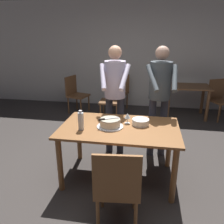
{
  "coord_description": "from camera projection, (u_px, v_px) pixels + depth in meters",
  "views": [
    {
      "loc": [
        0.35,
        -2.64,
        1.88
      ],
      "look_at": [
        -0.12,
        0.13,
        0.9
      ],
      "focal_mm": 36.14,
      "sensor_mm": 36.0,
      "label": 1
    }
  ],
  "objects": [
    {
      "name": "chair_near_side",
      "position": [
        117.0,
        186.0,
        2.18
      ],
      "size": [
        0.48,
        0.48,
        0.9
      ],
      "color": "brown",
      "rests_on": "ground_plane"
    },
    {
      "name": "background_chair_1",
      "position": [
        113.0,
        99.0,
        5.04
      ],
      "size": [
        0.45,
        0.45,
        0.9
      ],
      "color": "brown",
      "rests_on": "ground_plane"
    },
    {
      "name": "plate_stack",
      "position": [
        141.0,
        122.0,
        2.94
      ],
      "size": [
        0.22,
        0.22,
        0.08
      ],
      "color": "white",
      "rests_on": "main_dining_table"
    },
    {
      "name": "water_bottle",
      "position": [
        81.0,
        121.0,
        2.77
      ],
      "size": [
        0.07,
        0.07,
        0.25
      ],
      "color": "silver",
      "rests_on": "main_dining_table"
    },
    {
      "name": "cake_on_platter",
      "position": [
        110.0,
        123.0,
        2.87
      ],
      "size": [
        0.34,
        0.34,
        0.11
      ],
      "color": "silver",
      "rests_on": "main_dining_table"
    },
    {
      "name": "cake_knife",
      "position": [
        105.0,
        119.0,
        2.82
      ],
      "size": [
        0.25,
        0.15,
        0.02
      ],
      "color": "silver",
      "rests_on": "cake_on_platter"
    },
    {
      "name": "person_cutting_cake",
      "position": [
        115.0,
        89.0,
        3.43
      ],
      "size": [
        0.47,
        0.56,
        1.72
      ],
      "color": "#2D2D38",
      "rests_on": "ground_plane"
    },
    {
      "name": "wine_glass_near",
      "position": [
        127.0,
        116.0,
        2.97
      ],
      "size": [
        0.08,
        0.08,
        0.14
      ],
      "color": "silver",
      "rests_on": "main_dining_table"
    },
    {
      "name": "ground_plane",
      "position": [
        119.0,
        176.0,
        3.13
      ],
      "size": [
        14.0,
        14.0,
        0.0
      ],
      "primitive_type": "plane",
      "color": "#383330"
    },
    {
      "name": "background_chair_0",
      "position": [
        119.0,
        91.0,
        5.78
      ],
      "size": [
        0.52,
        0.52,
        0.9
      ],
      "color": "brown",
      "rests_on": "ground_plane"
    },
    {
      "name": "back_wall",
      "position": [
        137.0,
        55.0,
        5.83
      ],
      "size": [
        10.0,
        0.12,
        2.7
      ],
      "primitive_type": "cube",
      "color": "silver",
      "rests_on": "ground_plane"
    },
    {
      "name": "background_chair_2",
      "position": [
        219.0,
        98.0,
        5.15
      ],
      "size": [
        0.59,
        0.59,
        0.9
      ],
      "color": "brown",
      "rests_on": "ground_plane"
    },
    {
      "name": "background_table",
      "position": [
        187.0,
        93.0,
        5.24
      ],
      "size": [
        1.0,
        0.7,
        0.74
      ],
      "color": "brown",
      "rests_on": "ground_plane"
    },
    {
      "name": "main_dining_table",
      "position": [
        119.0,
        135.0,
        2.92
      ],
      "size": [
        1.51,
        0.93,
        0.75
      ],
      "color": "brown",
      "rests_on": "ground_plane"
    },
    {
      "name": "person_standing_beside",
      "position": [
        160.0,
        91.0,
        3.35
      ],
      "size": [
        0.46,
        0.57,
        1.72
      ],
      "color": "#2D2D38",
      "rests_on": "ground_plane"
    },
    {
      "name": "background_chair_3",
      "position": [
        76.0,
        93.0,
        5.56
      ],
      "size": [
        0.54,
        0.54,
        0.9
      ],
      "color": "brown",
      "rests_on": "ground_plane"
    }
  ]
}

